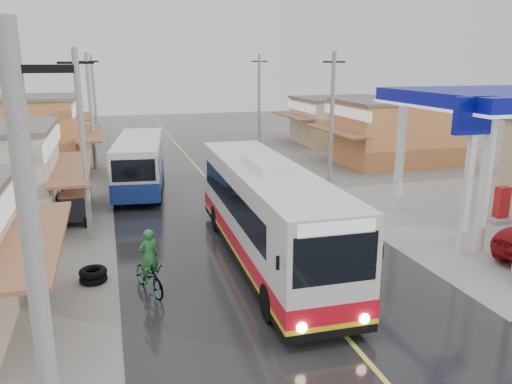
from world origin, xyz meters
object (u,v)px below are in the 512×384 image
tricycle_far (75,185)px  tyre_stack (93,275)px  second_bus (140,163)px  cyclist (149,271)px  coach_bus (266,213)px  tricycle_near (76,205)px

tricycle_far → tyre_stack: size_ratio=2.33×
second_bus → tricycle_far: bearing=-146.1°
tyre_stack → tricycle_far: bearing=95.6°
cyclist → tricycle_far: (-2.89, 12.19, 0.23)m
coach_bus → tricycle_far: coach_bus is taller
cyclist → tyre_stack: size_ratio=2.36×
second_bus → tricycle_far: second_bus is taller
tricycle_near → tyre_stack: 7.19m
coach_bus → tricycle_near: (-7.21, 7.01, -1.06)m
coach_bus → tyre_stack: bearing=-177.5°
coach_bus → tricycle_far: bearing=126.3°
cyclist → tricycle_near: 8.92m
tricycle_near → tyre_stack: tricycle_near is taller
tyre_stack → cyclist: bearing=-37.3°
cyclist → tyre_stack: (-1.83, 1.39, -0.50)m
second_bus → tyre_stack: 12.91m
second_bus → tricycle_near: (-3.37, -5.46, -0.79)m
second_bus → tricycle_far: (-3.58, -1.79, -0.67)m
cyclist → tricycle_near: size_ratio=1.08×
coach_bus → tyre_stack: (-6.36, -0.11, -1.67)m
tricycle_far → tyre_stack: (1.06, -10.79, -0.73)m
cyclist → tricycle_far: 12.53m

